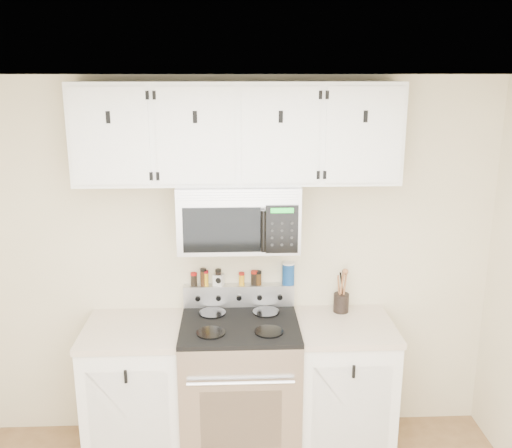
{
  "coord_description": "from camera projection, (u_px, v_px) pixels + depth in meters",
  "views": [
    {
      "loc": [
        -0.04,
        -1.96,
        2.52
      ],
      "look_at": [
        0.11,
        1.45,
        1.6
      ],
      "focal_mm": 40.0,
      "sensor_mm": 36.0,
      "label": 1
    }
  ],
  "objects": [
    {
      "name": "spice_jar_6",
      "position": [
        258.0,
        278.0,
        3.9
      ],
      "size": [
        0.05,
        0.05,
        0.1
      ],
      "color": "#41280F",
      "rests_on": "range"
    },
    {
      "name": "range",
      "position": [
        240.0,
        386.0,
        3.8
      ],
      "size": [
        0.76,
        0.65,
        1.1
      ],
      "color": "#B7B7BA",
      "rests_on": "floor"
    },
    {
      "name": "spice_jar_4",
      "position": [
        242.0,
        279.0,
        3.9
      ],
      "size": [
        0.04,
        0.04,
        0.09
      ],
      "color": "gold",
      "rests_on": "range"
    },
    {
      "name": "spice_jar_1",
      "position": [
        203.0,
        277.0,
        3.88
      ],
      "size": [
        0.04,
        0.04,
        0.12
      ],
      "color": "#391F0D",
      "rests_on": "range"
    },
    {
      "name": "salt_canister",
      "position": [
        288.0,
        273.0,
        3.9
      ],
      "size": [
        0.09,
        0.09,
        0.16
      ],
      "color": "navy",
      "rests_on": "range"
    },
    {
      "name": "back_wall",
      "position": [
        239.0,
        262.0,
        3.91
      ],
      "size": [
        3.5,
        0.01,
        2.5
      ],
      "primitive_type": "cube",
      "color": "#C5B793",
      "rests_on": "floor"
    },
    {
      "name": "spice_jar_0",
      "position": [
        194.0,
        279.0,
        3.89
      ],
      "size": [
        0.04,
        0.04,
        0.09
      ],
      "color": "black",
      "rests_on": "range"
    },
    {
      "name": "base_cabinet_right",
      "position": [
        342.0,
        386.0,
        3.85
      ],
      "size": [
        0.64,
        0.62,
        0.92
      ],
      "color": "white",
      "rests_on": "floor"
    },
    {
      "name": "microwave",
      "position": [
        239.0,
        216.0,
        3.62
      ],
      "size": [
        0.76,
        0.44,
        0.42
      ],
      "color": "#9E9EA3",
      "rests_on": "back_wall"
    },
    {
      "name": "base_cabinet_left",
      "position": [
        137.0,
        390.0,
        3.8
      ],
      "size": [
        0.64,
        0.62,
        0.92
      ],
      "color": "white",
      "rests_on": "floor"
    },
    {
      "name": "ceiling",
      "position": [
        243.0,
        79.0,
        1.9
      ],
      "size": [
        3.5,
        3.5,
        0.01
      ],
      "primitive_type": "cube",
      "color": "white",
      "rests_on": "back_wall"
    },
    {
      "name": "spice_jar_2",
      "position": [
        206.0,
        278.0,
        3.89
      ],
      "size": [
        0.04,
        0.04,
        0.11
      ],
      "color": "gold",
      "rests_on": "range"
    },
    {
      "name": "spice_jar_3",
      "position": [
        218.0,
        277.0,
        3.89
      ],
      "size": [
        0.04,
        0.04,
        0.11
      ],
      "color": "black",
      "rests_on": "range"
    },
    {
      "name": "spice_jar_5",
      "position": [
        254.0,
        278.0,
        3.9
      ],
      "size": [
        0.05,
        0.05,
        0.1
      ],
      "color": "black",
      "rests_on": "range"
    },
    {
      "name": "kitchen_timer",
      "position": [
        219.0,
        280.0,
        3.89
      ],
      "size": [
        0.08,
        0.08,
        0.08
      ],
      "primitive_type": "cube",
      "rotation": [
        0.0,
        0.0,
        -0.37
      ],
      "color": "silver",
      "rests_on": "range"
    },
    {
      "name": "upper_cabinets",
      "position": [
        238.0,
        133.0,
        3.51
      ],
      "size": [
        2.0,
        0.35,
        0.62
      ],
      "color": "white",
      "rests_on": "back_wall"
    },
    {
      "name": "utensil_crock",
      "position": [
        341.0,
        301.0,
        3.9
      ],
      "size": [
        0.1,
        0.1,
        0.3
      ],
      "color": "black",
      "rests_on": "base_cabinet_right"
    }
  ]
}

